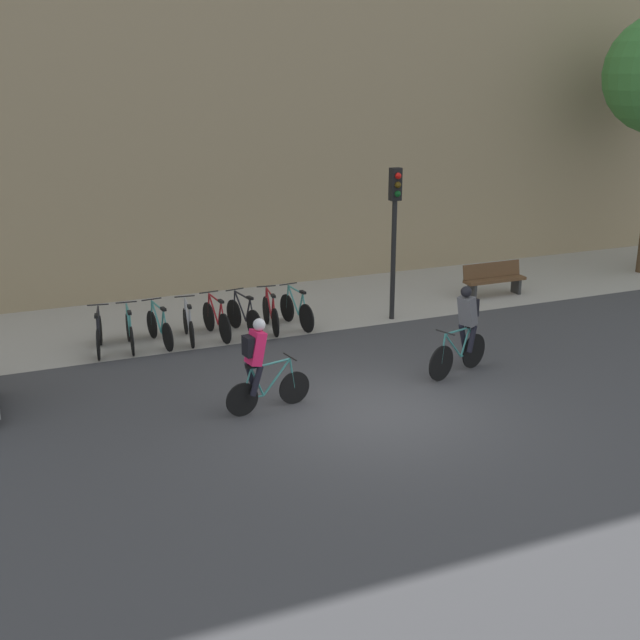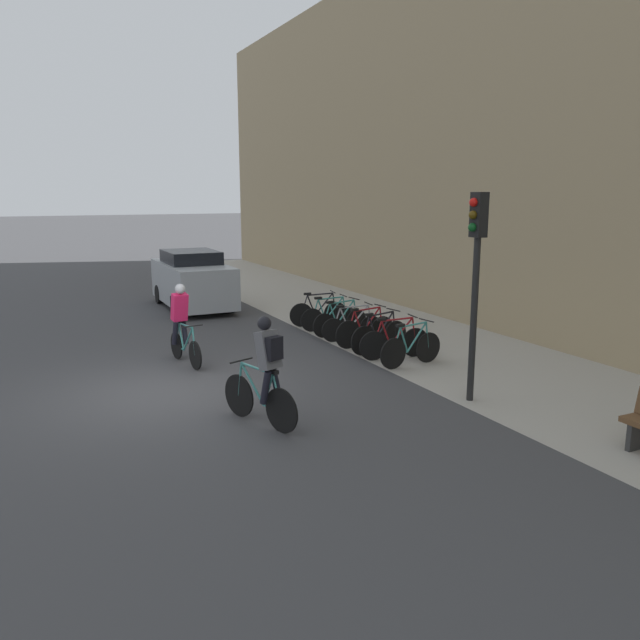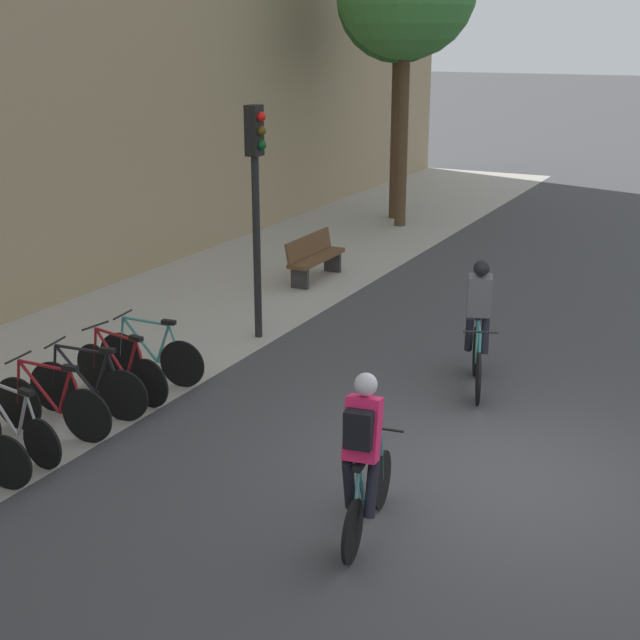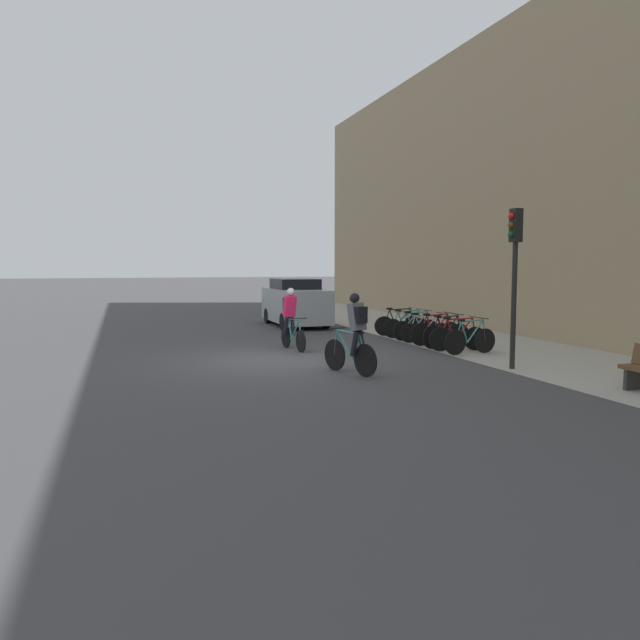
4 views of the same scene
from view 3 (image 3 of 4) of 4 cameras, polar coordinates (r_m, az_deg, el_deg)
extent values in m
plane|color=#3D3D3F|center=(10.30, 11.25, -9.73)|extent=(200.00, 200.00, 0.00)
cube|color=#A39E93|center=(13.51, -17.41, -3.36)|extent=(44.00, 4.50, 0.01)
cylinder|color=black|center=(9.38, 3.99, -10.17)|extent=(0.62, 0.12, 0.62)
cylinder|color=black|center=(8.50, 2.10, -13.38)|extent=(0.62, 0.12, 0.62)
cylinder|color=teal|center=(8.94, 3.43, -9.61)|extent=(0.58, 0.12, 0.62)
cylinder|color=teal|center=(8.62, 2.72, -10.85)|extent=(0.27, 0.08, 0.58)
cylinder|color=teal|center=(8.72, 3.25, -8.30)|extent=(0.78, 0.15, 0.07)
cylinder|color=teal|center=(8.67, 2.51, -12.73)|extent=(0.42, 0.09, 0.05)
cylinder|color=teal|center=(8.44, 2.31, -11.47)|extent=(0.22, 0.06, 0.56)
cylinder|color=teal|center=(9.21, 3.96, -8.70)|extent=(0.12, 0.05, 0.59)
cylinder|color=black|center=(9.03, 3.94, -6.94)|extent=(0.09, 0.46, 0.03)
cube|color=black|center=(8.37, 2.52, -9.28)|extent=(0.21, 0.11, 0.06)
cube|color=#EA1E56|center=(8.31, 2.75, -6.96)|extent=(0.36, 0.36, 0.63)
sphere|color=silver|center=(8.22, 2.95, -4.14)|extent=(0.25, 0.25, 0.22)
cylinder|color=black|center=(8.50, 3.32, -10.71)|extent=(0.29, 0.15, 0.56)
cylinder|color=black|center=(8.55, 1.88, -10.49)|extent=(0.25, 0.14, 0.56)
cube|color=black|center=(8.16, 2.48, -7.03)|extent=(0.18, 0.28, 0.36)
cylinder|color=black|center=(11.99, 10.09, -3.70)|extent=(0.69, 0.28, 0.72)
cylinder|color=black|center=(12.97, 9.90, -1.99)|extent=(0.69, 0.28, 0.72)
cylinder|color=teal|center=(12.22, 10.09, -1.86)|extent=(0.56, 0.23, 0.62)
cylinder|color=teal|center=(12.59, 10.02, -1.33)|extent=(0.27, 0.13, 0.58)
cylinder|color=teal|center=(12.24, 10.14, -0.43)|extent=(0.75, 0.30, 0.07)
cylinder|color=teal|center=(12.77, 9.93, -2.35)|extent=(0.41, 0.17, 0.05)
cylinder|color=teal|center=(12.79, 9.98, -0.98)|extent=(0.22, 0.10, 0.56)
cylinder|color=teal|center=(11.92, 10.16, -2.33)|extent=(0.12, 0.07, 0.59)
cylinder|color=black|center=(11.85, 10.24, -0.76)|extent=(0.18, 0.44, 0.03)
cube|color=black|center=(12.60, 10.07, 0.24)|extent=(0.22, 0.14, 0.06)
cube|color=#5B5B60|center=(12.41, 10.18, 1.55)|extent=(0.41, 0.41, 0.63)
sphere|color=black|center=(12.23, 10.30, 3.28)|extent=(0.28, 0.28, 0.22)
cylinder|color=black|center=(12.62, 9.53, -0.87)|extent=(0.30, 0.20, 0.56)
cylinder|color=black|center=(12.64, 10.52, -0.91)|extent=(0.26, 0.18, 0.56)
cube|color=black|center=(12.53, 10.16, 1.95)|extent=(0.22, 0.29, 0.36)
cylinder|color=black|center=(10.26, -19.41, -8.59)|extent=(0.11, 0.64, 0.64)
cylinder|color=black|center=(10.60, -17.35, -7.59)|extent=(0.10, 0.61, 0.61)
cylinder|color=#99999E|center=(10.99, -19.78, -5.30)|extent=(0.10, 0.57, 0.62)
cylinder|color=#99999E|center=(10.71, -18.52, -5.87)|extent=(0.07, 0.27, 0.58)
cylinder|color=#99999E|center=(10.80, -19.57, -4.07)|extent=(0.12, 0.76, 0.07)
cylinder|color=#99999E|center=(10.75, -18.06, -7.33)|extent=(0.08, 0.41, 0.05)
cylinder|color=#99999E|center=(10.55, -17.81, -6.10)|extent=(0.06, 0.22, 0.56)
cube|color=black|center=(10.50, -18.30, -4.41)|extent=(0.10, 0.21, 0.06)
cylinder|color=black|center=(11.68, -18.76, -5.08)|extent=(0.10, 0.69, 0.69)
cylinder|color=black|center=(11.08, -14.68, -5.96)|extent=(0.10, 0.69, 0.69)
cylinder|color=maroon|center=(11.37, -17.55, -4.07)|extent=(0.09, 0.56, 0.62)
cylinder|color=maroon|center=(11.15, -16.03, -4.44)|extent=(0.06, 0.26, 0.58)
cylinder|color=maroon|center=(11.20, -17.24, -2.81)|extent=(0.11, 0.76, 0.07)
cylinder|color=maroon|center=(11.20, -15.53, -5.82)|extent=(0.07, 0.41, 0.05)
cylinder|color=maroon|center=(11.03, -15.18, -4.57)|extent=(0.05, 0.22, 0.56)
cylinder|color=maroon|center=(11.55, -18.74, -3.79)|extent=(0.05, 0.12, 0.59)
cylinder|color=black|center=(11.41, -18.75, -2.28)|extent=(0.46, 0.07, 0.03)
cube|color=black|center=(10.97, -15.70, -2.97)|extent=(0.10, 0.21, 0.06)
cylinder|color=black|center=(12.07, -16.66, -4.13)|extent=(0.16, 0.68, 0.69)
cylinder|color=black|center=(11.57, -12.47, -4.75)|extent=(0.16, 0.68, 0.69)
cylinder|color=black|center=(11.79, -15.39, -3.07)|extent=(0.14, 0.55, 0.62)
cylinder|color=black|center=(11.61, -13.82, -3.35)|extent=(0.09, 0.26, 0.58)
cylinder|color=black|center=(11.64, -15.04, -1.83)|extent=(0.17, 0.74, 0.07)
cylinder|color=black|center=(11.67, -13.33, -4.66)|extent=(0.10, 0.40, 0.05)
cylinder|color=black|center=(11.51, -12.95, -3.43)|extent=(0.07, 0.21, 0.56)
cylinder|color=black|center=(11.94, -16.62, -2.86)|extent=(0.06, 0.12, 0.58)
cylinder|color=black|center=(11.81, -16.60, -1.39)|extent=(0.46, 0.11, 0.03)
cube|color=black|center=(11.44, -13.46, -1.90)|extent=(0.11, 0.21, 0.06)
cylinder|color=black|center=(12.63, -14.22, -2.96)|extent=(0.12, 0.67, 0.67)
cylinder|color=black|center=(11.92, -10.90, -4.00)|extent=(0.12, 0.67, 0.67)
cylinder|color=maroon|center=(12.29, -13.22, -2.07)|extent=(0.11, 0.57, 0.62)
cylinder|color=maroon|center=(12.03, -11.98, -2.50)|extent=(0.07, 0.27, 0.58)
cylinder|color=maroon|center=(12.12, -12.95, -0.92)|extent=(0.14, 0.76, 0.07)
cylinder|color=maroon|center=(12.06, -11.59, -3.82)|extent=(0.08, 0.41, 0.05)
cylinder|color=maroon|center=(11.88, -11.29, -2.67)|extent=(0.06, 0.22, 0.56)
cylinder|color=maroon|center=(12.50, -14.19, -1.76)|extent=(0.05, 0.12, 0.59)
cylinder|color=black|center=(12.37, -14.18, -0.35)|extent=(0.46, 0.09, 0.03)
cube|color=black|center=(11.84, -11.70, -1.15)|extent=(0.10, 0.21, 0.06)
cylinder|color=black|center=(12.99, -12.62, -2.23)|extent=(0.11, 0.68, 0.68)
cylinder|color=black|center=(12.51, -8.82, -2.80)|extent=(0.11, 0.68, 0.68)
cylinder|color=teal|center=(12.73, -11.44, -1.23)|extent=(0.10, 0.54, 0.62)
cylinder|color=teal|center=(12.55, -10.01, -1.49)|extent=(0.07, 0.26, 0.58)
cylinder|color=teal|center=(12.58, -11.10, -0.07)|extent=(0.13, 0.73, 0.07)
cylinder|color=teal|center=(12.60, -9.60, -2.72)|extent=(0.08, 0.40, 0.05)
cylinder|color=teal|center=(12.46, -9.23, -1.56)|extent=(0.06, 0.21, 0.56)
cylinder|color=teal|center=(12.88, -12.56, -1.04)|extent=(0.05, 0.12, 0.58)
cylinder|color=black|center=(12.75, -12.51, 0.34)|extent=(0.46, 0.08, 0.03)
cube|color=black|center=(12.40, -9.66, -0.14)|extent=(0.10, 0.21, 0.06)
cylinder|color=black|center=(14.04, -4.10, 6.06)|extent=(0.12, 0.12, 3.68)
cube|color=black|center=(13.81, -4.24, 12.00)|extent=(0.26, 0.20, 0.76)
sphere|color=red|center=(13.72, -3.79, 12.85)|extent=(0.15, 0.15, 0.15)
sphere|color=#4C380A|center=(13.74, -3.78, 11.98)|extent=(0.15, 0.15, 0.15)
sphere|color=#0C4719|center=(13.77, -3.76, 11.12)|extent=(0.15, 0.15, 0.15)
cube|color=brown|center=(17.71, -0.21, 3.99)|extent=(1.78, 0.40, 0.08)
cube|color=brown|center=(17.73, -0.73, 4.81)|extent=(1.78, 0.12, 0.40)
cube|color=#2D2D2D|center=(17.15, -1.29, 2.75)|extent=(0.08, 0.36, 0.45)
cube|color=#2D2D2D|center=(18.38, 0.81, 3.79)|extent=(0.08, 0.36, 0.45)
cylinder|color=#4C3823|center=(22.66, 5.29, 11.82)|extent=(0.28, 0.28, 4.65)
cylinder|color=#4C3823|center=(23.64, 4.89, 11.90)|extent=(0.28, 0.28, 4.50)
camera|label=1|loc=(9.99, 102.47, 2.99)|focal=45.00mm
camera|label=2|loc=(20.25, 27.71, 12.99)|focal=35.00mm
camera|label=4|loc=(24.20, 30.85, 10.03)|focal=35.00mm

